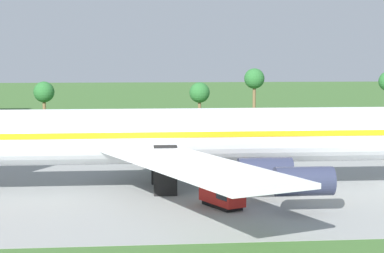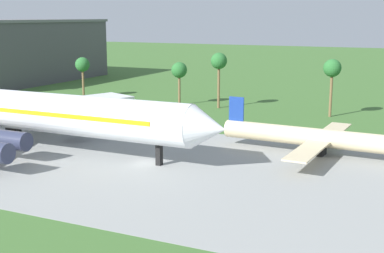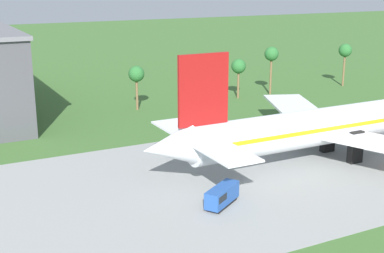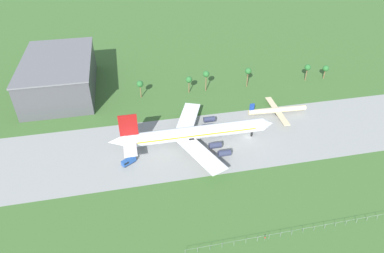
# 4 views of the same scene
# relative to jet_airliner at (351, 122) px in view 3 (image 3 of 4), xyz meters

# --- Properties ---
(jet_airliner) EXTENTS (74.35, 54.90, 18.97)m
(jet_airliner) POSITION_rel_jet_airliner_xyz_m (0.00, 0.00, 0.00)
(jet_airliner) COLOR white
(jet_airliner) RESTS_ON ground_plane
(baggage_tug) EXTENTS (6.40, 5.10, 2.63)m
(baggage_tug) POSITION_rel_jet_airliner_xyz_m (-29.67, -8.20, -4.39)
(baggage_tug) COLOR black
(baggage_tug) RESTS_ON ground_plane
(palm_tree_row) EXTENTS (113.58, 3.60, 12.26)m
(palm_tree_row) POSITION_rel_jet_airliner_xyz_m (35.58, 46.57, 2.63)
(palm_tree_row) COLOR brown
(palm_tree_row) RESTS_ON ground_plane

